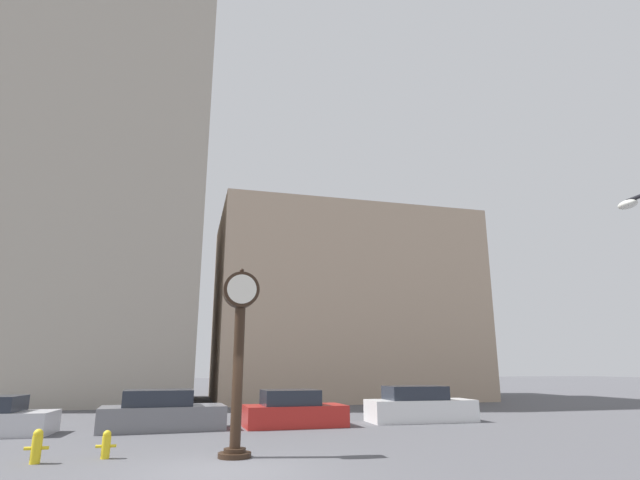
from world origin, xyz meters
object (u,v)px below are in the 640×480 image
at_px(street_clock, 239,340).
at_px(car_white, 419,406).
at_px(fire_hydrant_near, 106,444).
at_px(fire_hydrant_far, 37,446).
at_px(car_red, 293,411).
at_px(car_grey, 162,413).

distance_m(street_clock, car_white, 10.73).
distance_m(fire_hydrant_near, fire_hydrant_far, 1.51).
distance_m(car_white, fire_hydrant_far, 14.20).
distance_m(car_red, fire_hydrant_near, 8.03).
relative_size(car_white, fire_hydrant_far, 5.80).
xyz_separation_m(street_clock, fire_hydrant_far, (-4.58, 0.34, -2.47)).
distance_m(car_red, fire_hydrant_far, 9.35).
distance_m(street_clock, car_grey, 6.99).
bearing_deg(fire_hydrant_far, car_white, 26.04).
relative_size(car_grey, fire_hydrant_near, 6.68).
bearing_deg(fire_hydrant_far, street_clock, -4.26).
bearing_deg(car_white, car_red, -173.90).
xyz_separation_m(car_grey, car_white, (10.23, 0.29, 0.02)).
distance_m(car_grey, car_red, 4.80).
relative_size(car_grey, car_red, 1.15).
height_order(street_clock, car_white, street_clock).
bearing_deg(car_red, fire_hydrant_near, -138.31).
xyz_separation_m(street_clock, car_grey, (-2.04, 6.28, -2.27)).
xyz_separation_m(car_red, fire_hydrant_near, (-5.85, -5.49, -0.23)).
bearing_deg(car_white, car_grey, -176.89).
relative_size(fire_hydrant_near, fire_hydrant_far, 0.86).
height_order(car_white, fire_hydrant_far, car_white).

